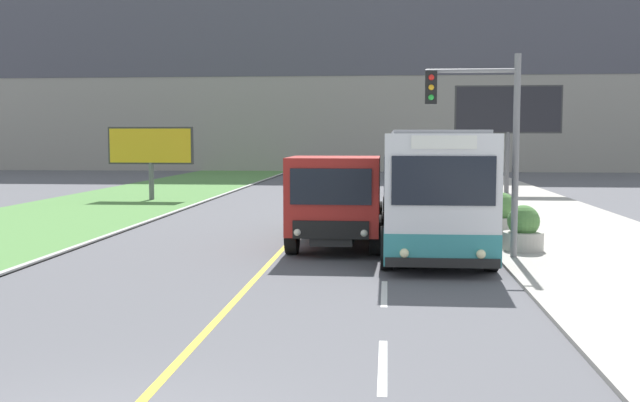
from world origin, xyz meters
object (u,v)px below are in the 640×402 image
billboard_small (151,148)px  billboard_large (508,113)px  dump_truck (337,202)px  car_distant (405,182)px  city_bus (428,186)px  traffic_light_mast (486,128)px  planter_round_second (501,215)px  planter_round_near (523,231)px

billboard_small → billboard_large: bearing=16.1°
dump_truck → car_distant: size_ratio=1.60×
city_bus → traffic_light_mast: traffic_light_mast is taller
planter_round_second → dump_truck: bearing=-147.2°
billboard_large → billboard_small: billboard_large is taller
billboard_small → planter_round_near: billboard_small is taller
car_distant → billboard_small: bearing=-160.6°
car_distant → billboard_small: billboard_small is taller
planter_round_second → traffic_light_mast: bearing=-103.1°
city_bus → planter_round_near: (2.35, -1.93, -1.01)m
dump_truck → car_distant: dump_truck is taller
car_distant → planter_round_second: (2.56, -15.58, -0.07)m
car_distant → billboard_small: (-12.10, -4.27, 1.80)m
billboard_small → planter_round_near: bearing=-45.5°
billboard_large → billboard_small: (-17.36, -5.00, -1.76)m
traffic_light_mast → billboard_small: 21.03m
car_distant → planter_round_second: 15.78m
car_distant → traffic_light_mast: bearing=-85.9°
billboard_large → planter_round_near: 20.47m
dump_truck → planter_round_near: bearing=-6.1°
planter_round_near → dump_truck: bearing=173.9°
car_distant → traffic_light_mast: (1.45, -20.34, 2.53)m
billboard_large → planter_round_near: size_ratio=4.78×
city_bus → planter_round_second: bearing=36.5°
city_bus → dump_truck: size_ratio=1.71×
car_distant → planter_round_second: size_ratio=3.48×
planter_round_second → car_distant: bearing=99.3°
city_bus → billboard_large: 18.90m
city_bus → billboard_large: (5.03, 18.03, 2.63)m
billboard_small → planter_round_second: billboard_small is taller
planter_round_near → planter_round_second: (-0.03, 3.65, 0.02)m
billboard_small → planter_round_near: size_ratio=3.45×
city_bus → planter_round_near: 3.21m
city_bus → traffic_light_mast: bearing=-68.2°
car_distant → planter_round_second: bearing=-80.7°
dump_truck → city_bus: bearing=29.1°
car_distant → billboard_large: 6.39m
traffic_light_mast → planter_round_second: 5.54m
billboard_large → planter_round_near: bearing=-97.6°
billboard_large → billboard_small: size_ratio=1.38×
planter_round_near → planter_round_second: size_ratio=0.96×
city_bus → dump_truck: (-2.53, -1.41, -0.35)m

